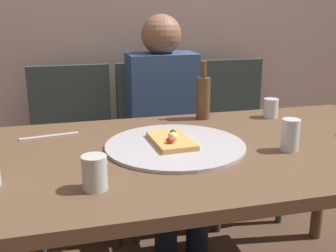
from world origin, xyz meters
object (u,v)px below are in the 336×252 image
at_px(water_bottle, 203,97).
at_px(chair_right, 233,127).
at_px(pizza_tray, 175,146).
at_px(dining_table, 214,165).
at_px(pizza_slice_last, 171,140).
at_px(chair_left, 73,140).
at_px(chair_middle, 159,133).
at_px(tumbler_near, 271,108).
at_px(wine_glass, 95,173).
at_px(guest_in_sweater, 166,118).
at_px(table_knife, 49,136).
at_px(tumbler_far, 290,135).

xyz_separation_m(water_bottle, chair_right, (0.37, 0.49, -0.31)).
height_order(pizza_tray, water_bottle, water_bottle).
height_order(dining_table, pizza_tray, pizza_tray).
distance_m(pizza_slice_last, chair_left, 0.91).
bearing_deg(chair_middle, water_bottle, 99.89).
distance_m(water_bottle, tumbler_near, 0.31).
bearing_deg(chair_left, chair_middle, -180.00).
xyz_separation_m(water_bottle, wine_glass, (-0.53, -0.62, -0.05)).
bearing_deg(guest_in_sweater, table_knife, 37.26).
relative_size(wine_glass, chair_left, 0.11).
bearing_deg(chair_right, guest_in_sweater, 18.38).
bearing_deg(dining_table, chair_right, 61.90).
distance_m(water_bottle, wine_glass, 0.81).
xyz_separation_m(tumbler_far, chair_left, (-0.71, 0.96, -0.27)).
xyz_separation_m(pizza_tray, tumbler_far, (0.37, -0.13, 0.05)).
distance_m(pizza_tray, water_bottle, 0.42).
bearing_deg(chair_middle, chair_left, 0.00).
relative_size(dining_table, chair_left, 1.82).
height_order(pizza_tray, wine_glass, wine_glass).
bearing_deg(pizza_slice_last, tumbler_far, -20.86).
relative_size(pizza_slice_last, tumbler_near, 2.64).
bearing_deg(pizza_tray, tumbler_near, 28.08).
distance_m(pizza_tray, chair_left, 0.92).
height_order(tumbler_near, wine_glass, wine_glass).
distance_m(pizza_slice_last, water_bottle, 0.41).
xyz_separation_m(dining_table, guest_in_sweater, (-0.00, 0.70, -0.01)).
xyz_separation_m(dining_table, tumbler_near, (0.39, 0.31, 0.11)).
distance_m(table_knife, chair_right, 1.21).
bearing_deg(wine_glass, guest_in_sweater, 64.90).
xyz_separation_m(wine_glass, table_knife, (-0.13, 0.51, -0.05)).
bearing_deg(wine_glass, dining_table, 29.31).
bearing_deg(pizza_slice_last, tumbler_near, 26.63).
distance_m(dining_table, pizza_slice_last, 0.18).
distance_m(pizza_tray, chair_right, 1.04).
relative_size(dining_table, water_bottle, 6.41).
bearing_deg(tumbler_near, chair_left, 147.78).
relative_size(tumbler_near, chair_right, 0.10).
bearing_deg(tumbler_far, guest_in_sweater, 106.12).
bearing_deg(chair_middle, pizza_tray, 80.41).
bearing_deg(chair_left, chair_right, -180.00).
height_order(pizza_tray, chair_middle, chair_middle).
height_order(pizza_tray, guest_in_sweater, guest_in_sweater).
height_order(tumbler_far, chair_middle, chair_middle).
relative_size(tumbler_near, table_knife, 0.39).
bearing_deg(chair_middle, pizza_slice_last, 79.55).
bearing_deg(tumbler_near, pizza_slice_last, -153.37).
height_order(wine_glass, guest_in_sweater, guest_in_sweater).
height_order(pizza_tray, chair_left, chair_left).
relative_size(dining_table, chair_middle, 1.82).
height_order(pizza_slice_last, chair_middle, chair_middle).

